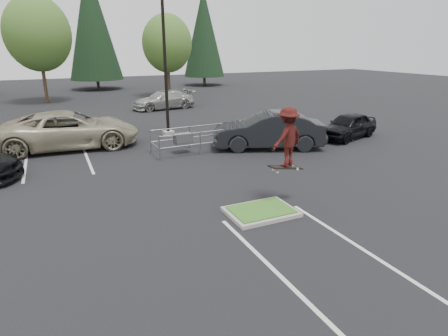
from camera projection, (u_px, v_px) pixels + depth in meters
name	position (u px, v px, depth m)	size (l,w,h in m)	color
ground	(261.00, 213.00, 12.24)	(120.00, 120.00, 0.00)	black
grass_median	(261.00, 211.00, 12.22)	(2.20, 1.60, 0.16)	gray
stall_lines	(168.00, 167.00, 16.89)	(22.62, 17.60, 0.01)	silver
light_pole	(165.00, 58.00, 21.36)	(0.70, 0.60, 10.12)	gray
decid_b	(38.00, 36.00, 34.27)	(5.89, 5.89, 9.64)	#38281C
decid_c	(167.00, 45.00, 38.71)	(5.12, 5.12, 8.38)	#38281C
conif_b	(92.00, 23.00, 44.70)	(6.38, 6.38, 14.50)	#38281C
conif_c	(204.00, 33.00, 49.75)	(5.50, 5.50, 12.50)	#38281C
cart_corral	(186.00, 138.00, 18.97)	(4.33, 1.68, 1.21)	gray
skateboarder	(287.00, 138.00, 12.40)	(1.46, 1.11, 2.20)	black
car_l_tan	(70.00, 130.00, 19.84)	(3.25, 7.05, 1.96)	gray
car_r_charc	(268.00, 130.00, 19.77)	(2.03, 5.83, 1.92)	black
car_r_black	(348.00, 126.00, 22.04)	(1.75, 4.34, 1.48)	black
car_far_silver	(164.00, 100.00, 32.23)	(2.19, 5.38, 1.56)	#A3A39E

